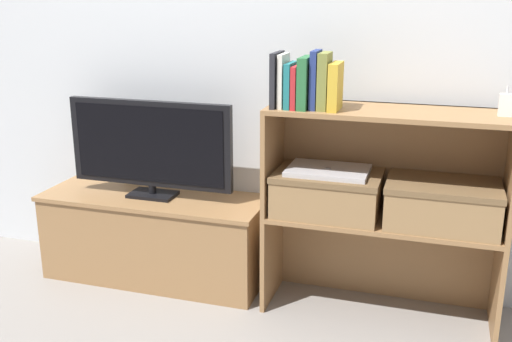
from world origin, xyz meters
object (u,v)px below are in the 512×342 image
at_px(book_charcoal, 277,80).
at_px(book_mustard, 335,86).
at_px(book_crimson, 297,87).
at_px(book_ivory, 283,81).
at_px(tv, 150,146).
at_px(book_olive, 324,81).
at_px(book_forest, 305,83).
at_px(storage_basket_left, 327,191).
at_px(book_navy, 315,80).
at_px(storage_basket_right, 442,202).
at_px(book_teal, 291,85).
at_px(tv_stand, 155,237).
at_px(baby_monitor, 506,105).
at_px(laptop, 328,170).

xyz_separation_m(book_charcoal, book_mustard, (0.24, 0.00, -0.02)).
bearing_deg(book_crimson, book_ivory, 180.00).
height_order(tv, book_olive, book_olive).
relative_size(book_forest, book_olive, 0.92).
relative_size(book_olive, storage_basket_left, 0.50).
xyz_separation_m(book_crimson, book_navy, (0.07, -0.00, 0.03)).
distance_m(book_ivory, storage_basket_right, 0.81).
distance_m(book_charcoal, book_teal, 0.06).
bearing_deg(storage_basket_left, tv_stand, 178.23).
bearing_deg(book_mustard, baby_monitor, 5.86).
height_order(book_mustard, storage_basket_left, book_mustard).
bearing_deg(storage_basket_right, tv, 178.93).
relative_size(tv_stand, book_olive, 4.80).
height_order(storage_basket_right, laptop, laptop).
distance_m(book_crimson, book_navy, 0.08).
xyz_separation_m(tv_stand, book_charcoal, (0.63, -0.08, 0.80)).
xyz_separation_m(book_forest, book_olive, (0.08, 0.00, 0.01)).
relative_size(tv, book_mustard, 4.28).
distance_m(tv_stand, tv, 0.46).
relative_size(book_olive, book_mustard, 1.20).
relative_size(book_crimson, laptop, 0.51).
bearing_deg(baby_monitor, tv, 179.64).
distance_m(book_teal, book_crimson, 0.03).
height_order(tv_stand, book_mustard, book_mustard).
bearing_deg(book_teal, storage_basket_right, 4.62).
height_order(book_forest, laptop, book_forest).
distance_m(book_teal, laptop, 0.40).
distance_m(book_ivory, laptop, 0.43).
height_order(book_teal, laptop, book_teal).
relative_size(book_charcoal, book_crimson, 1.29).
bearing_deg(book_navy, tv_stand, 174.43).
height_order(book_ivory, book_forest, book_ivory).
bearing_deg(book_olive, storage_basket_right, 5.92).
height_order(tv_stand, book_ivory, book_ivory).
bearing_deg(book_ivory, book_charcoal, 180.00).
relative_size(tv_stand, storage_basket_right, 2.41).
bearing_deg(laptop, book_crimson, -158.75).
bearing_deg(book_forest, storage_basket_left, 27.94).
relative_size(tv_stand, laptop, 3.19).
height_order(baby_monitor, storage_basket_left, baby_monitor).
height_order(tv, book_navy, book_navy).
height_order(tv, baby_monitor, baby_monitor).
xyz_separation_m(book_teal, laptop, (0.16, 0.05, -0.36)).
bearing_deg(tv, storage_basket_left, -1.66).
distance_m(book_ivory, book_olive, 0.17).
bearing_deg(laptop, book_navy, -137.64).
xyz_separation_m(tv_stand, book_forest, (0.75, -0.08, 0.80)).
height_order(tv_stand, storage_basket_right, storage_basket_right).
xyz_separation_m(tv_stand, book_navy, (0.79, -0.08, 0.81)).
xyz_separation_m(book_mustard, baby_monitor, (0.64, 0.07, -0.05)).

